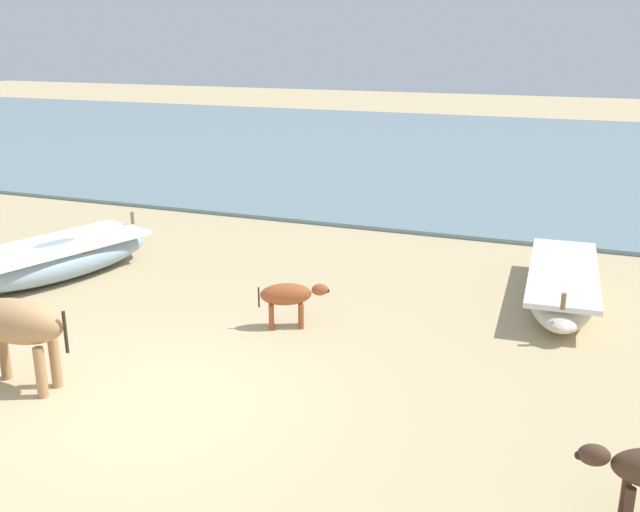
{
  "coord_description": "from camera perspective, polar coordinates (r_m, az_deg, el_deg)",
  "views": [
    {
      "loc": [
        3.97,
        -5.47,
        3.59
      ],
      "look_at": [
        0.5,
        3.53,
        0.6
      ],
      "focal_mm": 40.43,
      "sensor_mm": 36.0,
      "label": 1
    }
  ],
  "objects": [
    {
      "name": "sea_water",
      "position": [
        23.3,
        11.14,
        8.16
      ],
      "size": [
        60.0,
        20.0,
        0.08
      ],
      "primitive_type": "cube",
      "color": "slate",
      "rests_on": "ground"
    },
    {
      "name": "fishing_boat_0",
      "position": [
        10.6,
        18.63,
        -2.07
      ],
      "size": [
        1.09,
        3.48,
        0.66
      ],
      "rotation": [
        0.0,
        0.0,
        4.76
      ],
      "color": "beige",
      "rests_on": "ground"
    },
    {
      "name": "calf_far_rust",
      "position": [
        9.1,
        -2.51,
        -3.17
      ],
      "size": [
        0.86,
        0.56,
        0.59
      ],
      "rotation": [
        0.0,
        0.0,
        0.46
      ],
      "color": "#9E4C28",
      "rests_on": "ground"
    },
    {
      "name": "fishing_boat_4",
      "position": [
        11.67,
        -20.17,
        -0.21
      ],
      "size": [
        2.05,
        3.37,
        0.76
      ],
      "rotation": [
        0.0,
        0.0,
        1.26
      ],
      "color": "#8CA5B7",
      "rests_on": "ground"
    },
    {
      "name": "cow_adult_tan",
      "position": [
        8.12,
        -23.18,
        -4.99
      ],
      "size": [
        1.54,
        0.53,
        0.99
      ],
      "rotation": [
        0.0,
        0.0,
        3.22
      ],
      "color": "tan",
      "rests_on": "ground"
    },
    {
      "name": "ground",
      "position": [
        7.65,
        -13.4,
        -11.27
      ],
      "size": [
        80.0,
        80.0,
        0.0
      ],
      "primitive_type": "plane",
      "color": "tan"
    }
  ]
}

